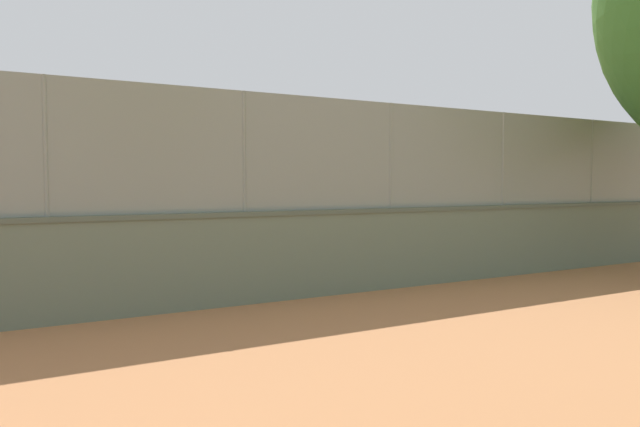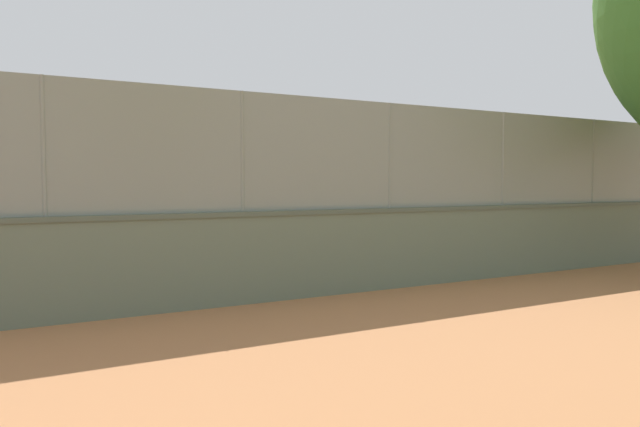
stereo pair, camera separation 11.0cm
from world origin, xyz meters
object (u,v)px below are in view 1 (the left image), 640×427
player_crossing_court (303,218)px  player_baseline_waiting (286,234)px  courtside_bench (141,273)px  sports_ball (305,212)px

player_crossing_court → player_baseline_waiting: bearing=58.3°
player_baseline_waiting → courtside_bench: 3.68m
player_crossing_court → courtside_bench: bearing=40.9°
player_crossing_court → sports_ball: 1.48m
sports_ball → courtside_bench: size_ratio=0.13×
sports_ball → courtside_bench: sports_ball is taller
player_crossing_court → player_baseline_waiting: size_ratio=1.11×
player_baseline_waiting → sports_ball: (-1.60, -2.25, 0.37)m
player_baseline_waiting → sports_ball: player_baseline_waiting is taller
player_crossing_court → courtside_bench: (5.62, 4.87, -0.55)m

